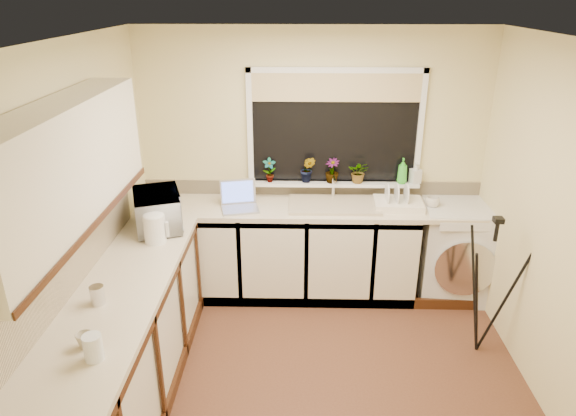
# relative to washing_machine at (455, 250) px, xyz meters

# --- Properties ---
(floor) EXTENTS (3.20, 3.20, 0.00)m
(floor) POSITION_rel_washing_machine_xyz_m (-1.36, -1.22, -0.46)
(floor) COLOR brown
(floor) RESTS_ON ground
(ceiling) EXTENTS (3.20, 3.20, 0.00)m
(ceiling) POSITION_rel_washing_machine_xyz_m (-1.36, -1.22, 1.99)
(ceiling) COLOR white
(ceiling) RESTS_ON ground
(wall_back) EXTENTS (3.20, 0.00, 3.20)m
(wall_back) POSITION_rel_washing_machine_xyz_m (-1.36, 0.28, 0.77)
(wall_back) COLOR beige
(wall_back) RESTS_ON ground
(wall_front) EXTENTS (3.20, 0.00, 3.20)m
(wall_front) POSITION_rel_washing_machine_xyz_m (-1.36, -2.72, 0.77)
(wall_front) COLOR beige
(wall_front) RESTS_ON ground
(wall_left) EXTENTS (0.00, 3.00, 3.00)m
(wall_left) POSITION_rel_washing_machine_xyz_m (-2.96, -1.22, 0.77)
(wall_left) COLOR beige
(wall_left) RESTS_ON ground
(wall_right) EXTENTS (0.00, 3.00, 3.00)m
(wall_right) POSITION_rel_washing_machine_xyz_m (0.24, -1.22, 0.77)
(wall_right) COLOR beige
(wall_right) RESTS_ON ground
(base_cabinet_back) EXTENTS (2.55, 0.60, 0.86)m
(base_cabinet_back) POSITION_rel_washing_machine_xyz_m (-1.69, -0.02, -0.03)
(base_cabinet_back) COLOR silver
(base_cabinet_back) RESTS_ON floor
(base_cabinet_left) EXTENTS (0.54, 2.40, 0.86)m
(base_cabinet_left) POSITION_rel_washing_machine_xyz_m (-2.66, -1.52, -0.03)
(base_cabinet_left) COLOR silver
(base_cabinet_left) RESTS_ON floor
(worktop_back) EXTENTS (3.20, 0.60, 0.04)m
(worktop_back) POSITION_rel_washing_machine_xyz_m (-1.36, -0.02, 0.42)
(worktop_back) COLOR beige
(worktop_back) RESTS_ON base_cabinet_back
(worktop_left) EXTENTS (0.60, 2.40, 0.04)m
(worktop_left) POSITION_rel_washing_machine_xyz_m (-2.66, -1.52, 0.42)
(worktop_left) COLOR beige
(worktop_left) RESTS_ON base_cabinet_left
(upper_cabinet) EXTENTS (0.28, 1.90, 0.70)m
(upper_cabinet) POSITION_rel_washing_machine_xyz_m (-2.80, -1.67, 1.34)
(upper_cabinet) COLOR silver
(upper_cabinet) RESTS_ON wall_left
(splashback_left) EXTENTS (0.02, 2.40, 0.45)m
(splashback_left) POSITION_rel_washing_machine_xyz_m (-2.95, -1.52, 0.67)
(splashback_left) COLOR beige
(splashback_left) RESTS_ON wall_left
(splashback_back) EXTENTS (3.20, 0.02, 0.14)m
(splashback_back) POSITION_rel_washing_machine_xyz_m (-1.36, 0.26, 0.51)
(splashback_back) COLOR beige
(splashback_back) RESTS_ON wall_back
(window_glass) EXTENTS (1.50, 0.02, 1.00)m
(window_glass) POSITION_rel_washing_machine_xyz_m (-1.16, 0.26, 1.09)
(window_glass) COLOR black
(window_glass) RESTS_ON wall_back
(window_blind) EXTENTS (1.50, 0.02, 0.25)m
(window_blind) POSITION_rel_washing_machine_xyz_m (-1.16, 0.24, 1.47)
(window_blind) COLOR tan
(window_blind) RESTS_ON wall_back
(windowsill) EXTENTS (1.60, 0.14, 0.03)m
(windowsill) POSITION_rel_washing_machine_xyz_m (-1.16, 0.21, 0.58)
(windowsill) COLOR white
(windowsill) RESTS_ON wall_back
(sink) EXTENTS (0.82, 0.46, 0.03)m
(sink) POSITION_rel_washing_machine_xyz_m (-1.16, -0.02, 0.46)
(sink) COLOR tan
(sink) RESTS_ON worktop_back
(faucet) EXTENTS (0.03, 0.03, 0.24)m
(faucet) POSITION_rel_washing_machine_xyz_m (-1.16, 0.16, 0.56)
(faucet) COLOR silver
(faucet) RESTS_ON worktop_back
(washing_machine) EXTENTS (0.69, 0.67, 0.91)m
(washing_machine) POSITION_rel_washing_machine_xyz_m (0.00, 0.00, 0.00)
(washing_machine) COLOR silver
(washing_machine) RESTS_ON floor
(laptop) EXTENTS (0.38, 0.35, 0.24)m
(laptop) POSITION_rel_washing_machine_xyz_m (-2.02, -0.07, 0.51)
(laptop) COLOR #98989F
(laptop) RESTS_ON worktop_back
(kettle) EXTENTS (0.17, 0.17, 0.22)m
(kettle) POSITION_rel_washing_machine_xyz_m (-2.60, -0.78, 0.56)
(kettle) COLOR white
(kettle) RESTS_ON worktop_left
(dish_rack) EXTENTS (0.45, 0.34, 0.06)m
(dish_rack) POSITION_rel_washing_machine_xyz_m (-0.58, -0.04, 0.48)
(dish_rack) COLOR white
(dish_rack) RESTS_ON worktop_back
(tripod) EXTENTS (0.70, 0.70, 1.18)m
(tripod) POSITION_rel_washing_machine_xyz_m (-0.02, -0.89, 0.14)
(tripod) COLOR black
(tripod) RESTS_ON floor
(glass_jug) EXTENTS (0.10, 0.10, 0.15)m
(glass_jug) POSITION_rel_washing_machine_xyz_m (-2.56, -2.18, 0.52)
(glass_jug) COLOR white
(glass_jug) RESTS_ON worktop_left
(steel_jar) EXTENTS (0.09, 0.09, 0.12)m
(steel_jar) POSITION_rel_washing_machine_xyz_m (-2.73, -1.65, 0.51)
(steel_jar) COLOR silver
(steel_jar) RESTS_ON worktop_left
(microwave) EXTENTS (0.51, 0.62, 0.30)m
(microwave) POSITION_rel_washing_machine_xyz_m (-2.64, -0.50, 0.59)
(microwave) COLOR white
(microwave) RESTS_ON worktop_left
(plant_a) EXTENTS (0.13, 0.10, 0.23)m
(plant_a) POSITION_rel_washing_machine_xyz_m (-1.76, 0.20, 0.71)
(plant_a) COLOR #999999
(plant_a) RESTS_ON windowsill
(plant_b) EXTENTS (0.16, 0.14, 0.25)m
(plant_b) POSITION_rel_washing_machine_xyz_m (-1.40, 0.20, 0.72)
(plant_b) COLOR #999999
(plant_b) RESTS_ON windowsill
(plant_c) EXTENTS (0.17, 0.17, 0.23)m
(plant_c) POSITION_rel_washing_machine_xyz_m (-1.17, 0.20, 0.71)
(plant_c) COLOR #999999
(plant_c) RESTS_ON windowsill
(plant_d) EXTENTS (0.22, 0.20, 0.21)m
(plant_d) POSITION_rel_washing_machine_xyz_m (-0.92, 0.20, 0.70)
(plant_d) COLOR #999999
(plant_d) RESTS_ON windowsill
(soap_bottle_green) EXTENTS (0.10, 0.10, 0.24)m
(soap_bottle_green) POSITION_rel_washing_machine_xyz_m (-0.52, 0.19, 0.72)
(soap_bottle_green) COLOR green
(soap_bottle_green) RESTS_ON windowsill
(soap_bottle_clear) EXTENTS (0.11, 0.11, 0.20)m
(soap_bottle_clear) POSITION_rel_washing_machine_xyz_m (-0.40, 0.21, 0.69)
(soap_bottle_clear) COLOR #999999
(soap_bottle_clear) RESTS_ON windowsill
(cup_back) EXTENTS (0.16, 0.16, 0.10)m
(cup_back) POSITION_rel_washing_machine_xyz_m (-0.27, -0.02, 0.49)
(cup_back) COLOR silver
(cup_back) RESTS_ON worktop_back
(cup_left) EXTENTS (0.10, 0.10, 0.09)m
(cup_left) POSITION_rel_washing_machine_xyz_m (-2.65, -2.08, 0.49)
(cup_left) COLOR beige
(cup_left) RESTS_ON worktop_left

